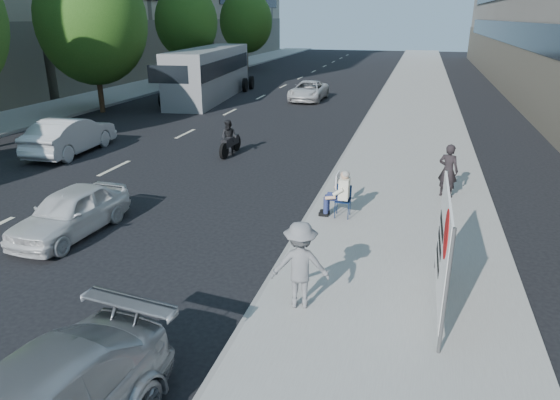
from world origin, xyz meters
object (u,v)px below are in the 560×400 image
(seated_protester, at_px, (339,191))
(white_sedan_far, at_px, (308,91))
(protest_banner, at_px, (443,244))
(motorcycle, at_px, (229,140))
(white_sedan_near, at_px, (70,212))
(pedestrian_woman, at_px, (448,171))
(jogger, at_px, (300,265))
(white_sedan_mid, at_px, (70,135))
(bus, at_px, (210,74))

(seated_protester, xyz_separation_m, white_sedan_far, (-5.30, 20.37, -0.25))
(protest_banner, bearing_deg, motorcycle, 128.96)
(white_sedan_near, relative_size, white_sedan_far, 0.79)
(pedestrian_woman, relative_size, white_sedan_near, 0.46)
(white_sedan_far, bearing_deg, white_sedan_near, -92.03)
(jogger, relative_size, white_sedan_mid, 0.38)
(pedestrian_woman, bearing_deg, motorcycle, -0.41)
(white_sedan_near, bearing_deg, white_sedan_far, 90.20)
(seated_protester, height_order, bus, bus)
(white_sedan_far, relative_size, bus, 0.36)
(protest_banner, height_order, white_sedan_mid, protest_banner)
(protest_banner, height_order, motorcycle, protest_banner)
(protest_banner, distance_m, white_sedan_mid, 16.40)
(white_sedan_mid, height_order, white_sedan_far, white_sedan_mid)
(jogger, xyz_separation_m, white_sedan_far, (-5.32, 25.01, -0.37))
(pedestrian_woman, relative_size, bus, 0.13)
(pedestrian_woman, xyz_separation_m, motorcycle, (-8.21, 3.29, -0.32))
(seated_protester, relative_size, bus, 0.11)
(seated_protester, height_order, pedestrian_woman, pedestrian_woman)
(bus, bearing_deg, white_sedan_far, 0.78)
(white_sedan_near, relative_size, motorcycle, 1.73)
(white_sedan_near, bearing_deg, motorcycle, 85.54)
(pedestrian_woman, bearing_deg, seated_protester, 61.80)
(pedestrian_woman, xyz_separation_m, bus, (-14.82, 17.09, 0.68))
(seated_protester, height_order, white_sedan_far, seated_protester)
(motorcycle, bearing_deg, pedestrian_woman, -18.15)
(seated_protester, bearing_deg, bus, 121.46)
(seated_protester, distance_m, motorcycle, 7.84)
(motorcycle, bearing_deg, protest_banner, -47.35)
(seated_protester, relative_size, white_sedan_far, 0.29)
(pedestrian_woman, height_order, white_sedan_far, pedestrian_woman)
(white_sedan_mid, relative_size, bus, 0.36)
(white_sedan_mid, height_order, bus, bus)
(white_sedan_near, bearing_deg, pedestrian_woman, 31.81)
(white_sedan_near, distance_m, bus, 22.91)
(seated_protester, xyz_separation_m, protest_banner, (2.49, -3.95, 0.53))
(seated_protester, bearing_deg, white_sedan_mid, 159.78)
(white_sedan_far, distance_m, motorcycle, 14.63)
(seated_protester, distance_m, white_sedan_far, 21.05)
(jogger, bearing_deg, protest_banner, -177.29)
(white_sedan_far, distance_m, bus, 6.78)
(motorcycle, height_order, bus, bus)
(jogger, distance_m, white_sedan_near, 6.76)
(seated_protester, xyz_separation_m, bus, (-11.95, 19.53, 0.76))
(protest_banner, distance_m, white_sedan_near, 9.06)
(white_sedan_mid, relative_size, white_sedan_far, 1.00)
(protest_banner, relative_size, motorcycle, 1.50)
(seated_protester, xyz_separation_m, pedestrian_woman, (2.87, 2.44, 0.08))
(white_sedan_mid, bearing_deg, protest_banner, 146.49)
(white_sedan_mid, bearing_deg, jogger, 139.28)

